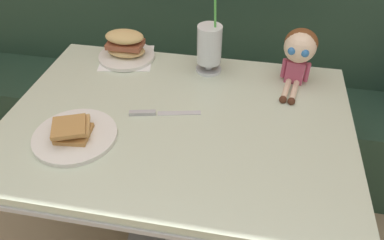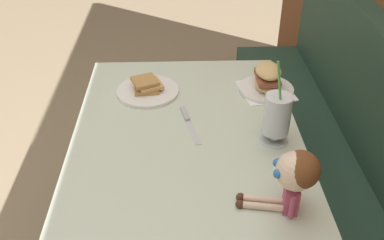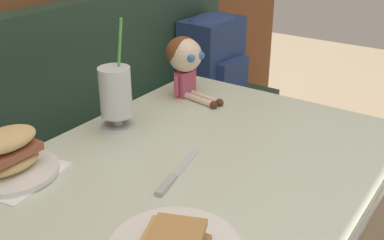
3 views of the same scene
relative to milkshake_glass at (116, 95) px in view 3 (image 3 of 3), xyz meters
The scene contains 7 objects.
booth_bench 0.61m from the milkshake_glass, 99.26° to the left, with size 2.60×0.48×1.00m.
diner_table 0.43m from the milkshake_glass, 100.19° to the right, with size 1.11×0.81×0.74m.
milkshake_glass is the anchor object (origin of this frame).
sandwich_plate 0.34m from the milkshake_glass, behind, with size 0.23×0.23×0.12m.
butter_knife 0.34m from the milkshake_glass, 114.78° to the right, with size 0.23×0.07×0.01m.
seated_doll 0.31m from the milkshake_glass, ahead, with size 0.13×0.23×0.20m.
backpack 1.05m from the milkshake_glass, 16.98° to the left, with size 0.31×0.26×0.41m.
Camera 3 is at (-0.82, -0.38, 1.32)m, focal length 43.99 mm.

